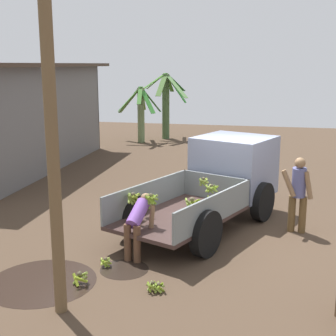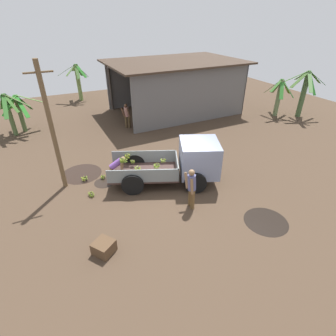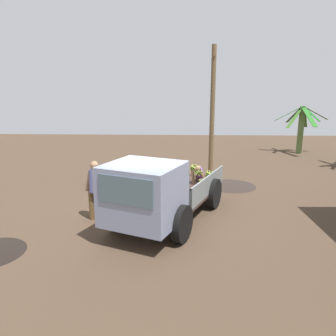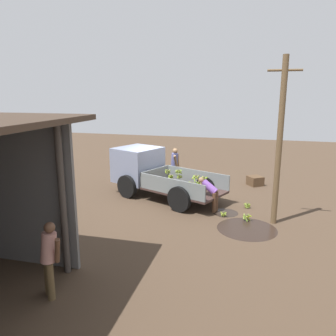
{
  "view_description": "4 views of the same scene",
  "coord_description": "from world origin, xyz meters",
  "px_view_note": "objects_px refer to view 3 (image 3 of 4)",
  "views": [
    {
      "loc": [
        -10.32,
        -0.96,
        3.63
      ],
      "look_at": [
        -0.74,
        1.19,
        1.44
      ],
      "focal_mm": 50.0,
      "sensor_mm": 36.0,
      "label": 1
    },
    {
      "loc": [
        -4.4,
        -8.5,
        6.54
      ],
      "look_at": [
        -0.34,
        0.11,
        0.9
      ],
      "focal_mm": 28.0,
      "sensor_mm": 36.0,
      "label": 2
    },
    {
      "loc": [
        8.47,
        0.79,
        3.59
      ],
      "look_at": [
        -0.38,
        0.45,
        1.46
      ],
      "focal_mm": 35.0,
      "sensor_mm": 36.0,
      "label": 3
    },
    {
      "loc": [
        -3.82,
        12.55,
        4.14
      ],
      "look_at": [
        -0.64,
        1.24,
        1.42
      ],
      "focal_mm": 35.0,
      "sensor_mm": 36.0,
      "label": 4
    }
  ],
  "objects_px": {
    "person_foreground_visitor": "(95,188)",
    "wooden_crate_0": "(99,178)",
    "cargo_truck": "(153,194)",
    "banana_bunch_on_ground_1": "(178,184)",
    "person_worker_loading": "(200,177)",
    "banana_bunch_on_ground_0": "(211,190)",
    "utility_pole": "(212,114)",
    "banana_bunch_on_ground_3": "(181,183)",
    "banana_bunch_on_ground_2": "(214,183)"
  },
  "relations": [
    {
      "from": "person_foreground_visitor",
      "to": "wooden_crate_0",
      "type": "xyz_separation_m",
      "value": [
        -3.59,
        -0.82,
        -0.73
      ]
    },
    {
      "from": "person_foreground_visitor",
      "to": "banana_bunch_on_ground_2",
      "type": "height_order",
      "value": "person_foreground_visitor"
    },
    {
      "from": "banana_bunch_on_ground_1",
      "to": "person_foreground_visitor",
      "type": "bearing_deg",
      "value": -34.4
    },
    {
      "from": "person_foreground_visitor",
      "to": "banana_bunch_on_ground_1",
      "type": "bearing_deg",
      "value": -26.52
    },
    {
      "from": "banana_bunch_on_ground_0",
      "to": "wooden_crate_0",
      "type": "height_order",
      "value": "wooden_crate_0"
    },
    {
      "from": "utility_pole",
      "to": "wooden_crate_0",
      "type": "xyz_separation_m",
      "value": [
        0.67,
        -4.41,
        -2.46
      ]
    },
    {
      "from": "banana_bunch_on_ground_2",
      "to": "banana_bunch_on_ground_3",
      "type": "xyz_separation_m",
      "value": [
        0.02,
        -1.25,
        -0.03
      ]
    },
    {
      "from": "banana_bunch_on_ground_3",
      "to": "person_foreground_visitor",
      "type": "bearing_deg",
      "value": -35.28
    },
    {
      "from": "banana_bunch_on_ground_3",
      "to": "wooden_crate_0",
      "type": "relative_size",
      "value": 0.38
    },
    {
      "from": "person_worker_loading",
      "to": "banana_bunch_on_ground_0",
      "type": "height_order",
      "value": "person_worker_loading"
    },
    {
      "from": "utility_pole",
      "to": "banana_bunch_on_ground_1",
      "type": "relative_size",
      "value": 22.28
    },
    {
      "from": "cargo_truck",
      "to": "wooden_crate_0",
      "type": "relative_size",
      "value": 8.46
    },
    {
      "from": "banana_bunch_on_ground_0",
      "to": "person_worker_loading",
      "type": "bearing_deg",
      "value": -39.52
    },
    {
      "from": "person_worker_loading",
      "to": "banana_bunch_on_ground_1",
      "type": "bearing_deg",
      "value": -138.21
    },
    {
      "from": "person_worker_loading",
      "to": "banana_bunch_on_ground_3",
      "type": "distance_m",
      "value": 1.57
    },
    {
      "from": "banana_bunch_on_ground_2",
      "to": "banana_bunch_on_ground_1",
      "type": "bearing_deg",
      "value": -88.06
    },
    {
      "from": "banana_bunch_on_ground_1",
      "to": "banana_bunch_on_ground_3",
      "type": "bearing_deg",
      "value": 103.57
    },
    {
      "from": "utility_pole",
      "to": "banana_bunch_on_ground_0",
      "type": "height_order",
      "value": "utility_pole"
    },
    {
      "from": "cargo_truck",
      "to": "banana_bunch_on_ground_2",
      "type": "bearing_deg",
      "value": 177.42
    },
    {
      "from": "utility_pole",
      "to": "banana_bunch_on_ground_0",
      "type": "bearing_deg",
      "value": -3.86
    },
    {
      "from": "banana_bunch_on_ground_1",
      "to": "banana_bunch_on_ground_3",
      "type": "distance_m",
      "value": 0.1
    },
    {
      "from": "cargo_truck",
      "to": "wooden_crate_0",
      "type": "distance_m",
      "value": 5.08
    },
    {
      "from": "utility_pole",
      "to": "wooden_crate_0",
      "type": "distance_m",
      "value": 5.09
    },
    {
      "from": "utility_pole",
      "to": "banana_bunch_on_ground_1",
      "type": "height_order",
      "value": "utility_pole"
    },
    {
      "from": "cargo_truck",
      "to": "banana_bunch_on_ground_2",
      "type": "relative_size",
      "value": 16.43
    },
    {
      "from": "banana_bunch_on_ground_2",
      "to": "banana_bunch_on_ground_3",
      "type": "bearing_deg",
      "value": -88.94
    },
    {
      "from": "wooden_crate_0",
      "to": "banana_bunch_on_ground_3",
      "type": "bearing_deg",
      "value": 86.4
    },
    {
      "from": "banana_bunch_on_ground_0",
      "to": "banana_bunch_on_ground_2",
      "type": "relative_size",
      "value": 0.73
    },
    {
      "from": "cargo_truck",
      "to": "utility_pole",
      "type": "distance_m",
      "value": 5.62
    },
    {
      "from": "person_foreground_visitor",
      "to": "utility_pole",
      "type": "bearing_deg",
      "value": -32.26
    },
    {
      "from": "wooden_crate_0",
      "to": "person_foreground_visitor",
      "type": "bearing_deg",
      "value": 12.86
    },
    {
      "from": "wooden_crate_0",
      "to": "banana_bunch_on_ground_0",
      "type": "bearing_deg",
      "value": 77.44
    },
    {
      "from": "banana_bunch_on_ground_1",
      "to": "banana_bunch_on_ground_0",
      "type": "bearing_deg",
      "value": 58.1
    },
    {
      "from": "utility_pole",
      "to": "wooden_crate_0",
      "type": "height_order",
      "value": "utility_pole"
    },
    {
      "from": "banana_bunch_on_ground_2",
      "to": "banana_bunch_on_ground_3",
      "type": "relative_size",
      "value": 1.34
    },
    {
      "from": "banana_bunch_on_ground_1",
      "to": "banana_bunch_on_ground_2",
      "type": "relative_size",
      "value": 0.77
    },
    {
      "from": "cargo_truck",
      "to": "banana_bunch_on_ground_1",
      "type": "bearing_deg",
      "value": -165.89
    },
    {
      "from": "banana_bunch_on_ground_0",
      "to": "person_foreground_visitor",
      "type": "bearing_deg",
      "value": -52.93
    },
    {
      "from": "cargo_truck",
      "to": "banana_bunch_on_ground_1",
      "type": "xyz_separation_m",
      "value": [
        -4.12,
        0.62,
        -0.92
      ]
    },
    {
      "from": "banana_bunch_on_ground_1",
      "to": "person_worker_loading",
      "type": "bearing_deg",
      "value": 29.22
    },
    {
      "from": "banana_bunch_on_ground_2",
      "to": "person_foreground_visitor",
      "type": "bearing_deg",
      "value": -46.93
    },
    {
      "from": "person_foreground_visitor",
      "to": "person_worker_loading",
      "type": "height_order",
      "value": "person_foreground_visitor"
    },
    {
      "from": "utility_pole",
      "to": "person_worker_loading",
      "type": "relative_size",
      "value": 4.4
    },
    {
      "from": "person_worker_loading",
      "to": "wooden_crate_0",
      "type": "xyz_separation_m",
      "value": [
        -1.51,
        -3.84,
        -0.5
      ]
    },
    {
      "from": "wooden_crate_0",
      "to": "banana_bunch_on_ground_1",
      "type": "bearing_deg",
      "value": 85.89
    },
    {
      "from": "banana_bunch_on_ground_2",
      "to": "banana_bunch_on_ground_3",
      "type": "height_order",
      "value": "banana_bunch_on_ground_2"
    },
    {
      "from": "utility_pole",
      "to": "banana_bunch_on_ground_2",
      "type": "height_order",
      "value": "utility_pole"
    },
    {
      "from": "banana_bunch_on_ground_2",
      "to": "wooden_crate_0",
      "type": "relative_size",
      "value": 0.52
    },
    {
      "from": "banana_bunch_on_ground_0",
      "to": "banana_bunch_on_ground_1",
      "type": "bearing_deg",
      "value": -121.9
    },
    {
      "from": "banana_bunch_on_ground_0",
      "to": "banana_bunch_on_ground_1",
      "type": "distance_m",
      "value": 1.39
    }
  ]
}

